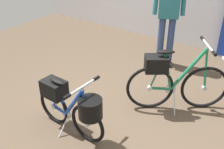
% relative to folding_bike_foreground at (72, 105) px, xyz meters
% --- Properties ---
extents(ground_plane, '(7.78, 7.78, 0.00)m').
position_rel_folding_bike_foreground_xyz_m(ground_plane, '(0.25, 0.42, -0.39)').
color(ground_plane, brown).
extents(folding_bike_foreground, '(1.01, 0.53, 0.72)m').
position_rel_folding_bike_foreground_xyz_m(folding_bike_foreground, '(0.00, 0.00, 0.00)').
color(folding_bike_foreground, black).
rests_on(folding_bike_foreground, ground_plane).
extents(display_bike_left, '(1.09, 0.80, 0.92)m').
position_rel_folding_bike_foreground_xyz_m(display_bike_left, '(0.71, 1.10, 0.03)').
color(display_bike_left, black).
rests_on(display_bike_left, ground_plane).
extents(visitor_near_wall, '(0.48, 0.37, 1.71)m').
position_rel_folding_bike_foreground_xyz_m(visitor_near_wall, '(0.07, 2.24, 0.59)').
color(visitor_near_wall, navy).
rests_on(visitor_near_wall, ground_plane).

